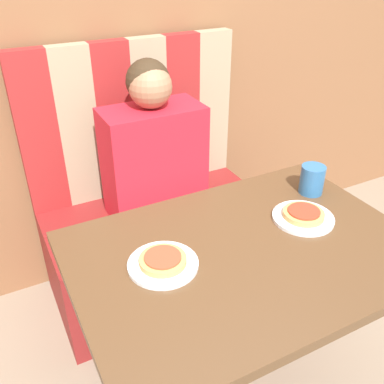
# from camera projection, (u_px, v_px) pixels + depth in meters

# --- Properties ---
(wall_back) EXTENTS (7.00, 0.05, 2.60)m
(wall_back) POSITION_uv_depth(u_px,v_px,m) (117.00, 12.00, 1.84)
(wall_back) COLOR brown
(wall_back) RESTS_ON ground_plane
(booth_seat) EXTENTS (1.03, 0.56, 0.48)m
(booth_seat) POSITION_uv_depth(u_px,v_px,m) (159.00, 250.00, 2.12)
(booth_seat) COLOR maroon
(booth_seat) RESTS_ON ground_plane
(booth_backrest) EXTENTS (1.03, 0.07, 0.73)m
(booth_backrest) POSITION_uv_depth(u_px,v_px,m) (132.00, 119.00, 2.00)
(booth_backrest) COLOR maroon
(booth_backrest) RESTS_ON booth_seat
(dining_table) EXTENTS (1.06, 0.74, 0.75)m
(dining_table) POSITION_uv_depth(u_px,v_px,m) (244.00, 272.00, 1.36)
(dining_table) COLOR brown
(dining_table) RESTS_ON ground_plane
(person) EXTENTS (0.43, 0.23, 0.69)m
(person) POSITION_uv_depth(u_px,v_px,m) (153.00, 148.00, 1.84)
(person) COLOR red
(person) RESTS_ON booth_seat
(plate_left) EXTENTS (0.21, 0.21, 0.01)m
(plate_left) POSITION_uv_depth(u_px,v_px,m) (163.00, 264.00, 1.24)
(plate_left) COLOR white
(plate_left) RESTS_ON dining_table
(plate_right) EXTENTS (0.21, 0.21, 0.01)m
(plate_right) POSITION_uv_depth(u_px,v_px,m) (303.00, 218.00, 1.45)
(plate_right) COLOR white
(plate_right) RESTS_ON dining_table
(pizza_left) EXTENTS (0.14, 0.14, 0.02)m
(pizza_left) POSITION_uv_depth(u_px,v_px,m) (163.00, 260.00, 1.23)
(pizza_left) COLOR tan
(pizza_left) RESTS_ON plate_left
(pizza_right) EXTENTS (0.14, 0.14, 0.02)m
(pizza_right) POSITION_uv_depth(u_px,v_px,m) (304.00, 214.00, 1.44)
(pizza_right) COLOR tan
(pizza_right) RESTS_ON plate_right
(drinking_cup) EXTENTS (0.09, 0.09, 0.11)m
(drinking_cup) POSITION_uv_depth(u_px,v_px,m) (312.00, 180.00, 1.57)
(drinking_cup) COLOR #2D669E
(drinking_cup) RESTS_ON dining_table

